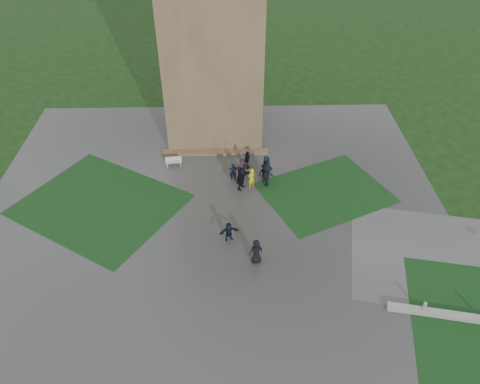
{
  "coord_description": "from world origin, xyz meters",
  "views": [
    {
      "loc": [
        1.28,
        -22.87,
        22.39
      ],
      "look_at": [
        1.94,
        3.73,
        1.2
      ],
      "focal_mm": 35.0,
      "sensor_mm": 36.0,
      "label": 1
    }
  ],
  "objects_px": {
    "bench": "(174,161)",
    "pedestrian_mid": "(229,231)",
    "pedestrian_near": "(256,251)",
    "tower": "(213,31)"
  },
  "relations": [
    {
      "from": "bench",
      "to": "pedestrian_mid",
      "type": "xyz_separation_m",
      "value": [
        4.49,
        -8.85,
        0.33
      ]
    },
    {
      "from": "pedestrian_mid",
      "to": "pedestrian_near",
      "type": "xyz_separation_m",
      "value": [
        1.73,
        -2.06,
        0.17
      ]
    },
    {
      "from": "tower",
      "to": "pedestrian_mid",
      "type": "relative_size",
      "value": 12.36
    },
    {
      "from": "tower",
      "to": "pedestrian_mid",
      "type": "distance_m",
      "value": 17.11
    },
    {
      "from": "bench",
      "to": "pedestrian_mid",
      "type": "distance_m",
      "value": 9.93
    },
    {
      "from": "bench",
      "to": "pedestrian_near",
      "type": "height_order",
      "value": "pedestrian_near"
    },
    {
      "from": "pedestrian_near",
      "to": "bench",
      "type": "bearing_deg",
      "value": -74.12
    },
    {
      "from": "tower",
      "to": "pedestrian_mid",
      "type": "xyz_separation_m",
      "value": [
        1.1,
        -14.95,
        -8.25
      ]
    },
    {
      "from": "tower",
      "to": "pedestrian_mid",
      "type": "height_order",
      "value": "tower"
    },
    {
      "from": "bench",
      "to": "pedestrian_mid",
      "type": "bearing_deg",
      "value": -69.91
    }
  ]
}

